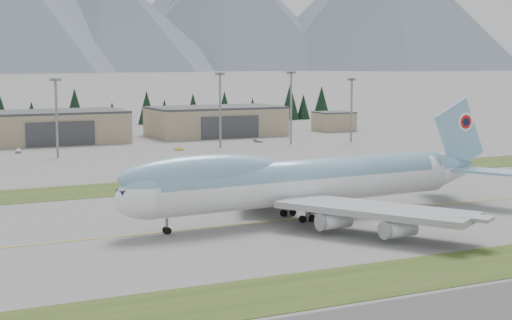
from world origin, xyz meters
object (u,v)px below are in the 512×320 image
service_vehicle_a (18,153)px  hangar_right (216,121)px  boeing_747_freighter (302,181)px  hangar_center (52,127)px  service_vehicle_b (179,150)px  service_vehicle_c (258,142)px

service_vehicle_a → hangar_right: bearing=30.4°
boeing_747_freighter → hangar_center: size_ratio=1.60×
boeing_747_freighter → hangar_right: boeing_747_freighter is taller
boeing_747_freighter → hangar_center: bearing=91.8°
hangar_center → hangar_right: size_ratio=1.00×
hangar_center → hangar_right: bearing=0.0°
hangar_center → service_vehicle_b: bearing=-53.1°
boeing_747_freighter → service_vehicle_a: boeing_747_freighter is taller
service_vehicle_c → hangar_center: bearing=142.1°
hangar_center → service_vehicle_a: size_ratio=11.91×
hangar_right → service_vehicle_c: hangar_right is taller
hangar_right → service_vehicle_c: 29.72m
service_vehicle_b → boeing_747_freighter: bearing=-166.4°
boeing_747_freighter → service_vehicle_c: (50.42, 120.99, -6.69)m
boeing_747_freighter → service_vehicle_a: bearing=99.7°
boeing_747_freighter → hangar_center: boeing_747_freighter is taller
boeing_747_freighter → service_vehicle_b: boeing_747_freighter is taller
boeing_747_freighter → service_vehicle_a: size_ratio=19.06×
boeing_747_freighter → hangar_right: (47.18, 150.03, -1.30)m
hangar_center → service_vehicle_c: size_ratio=12.32×
boeing_747_freighter → hangar_right: size_ratio=1.60×
service_vehicle_a → service_vehicle_b: service_vehicle_a is taller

